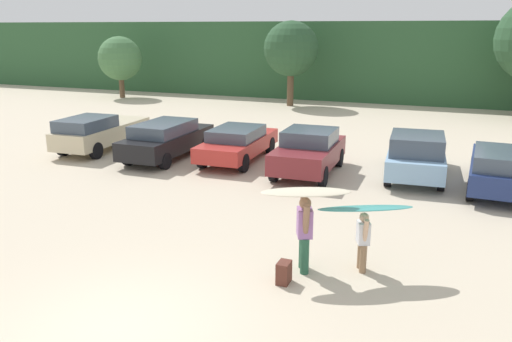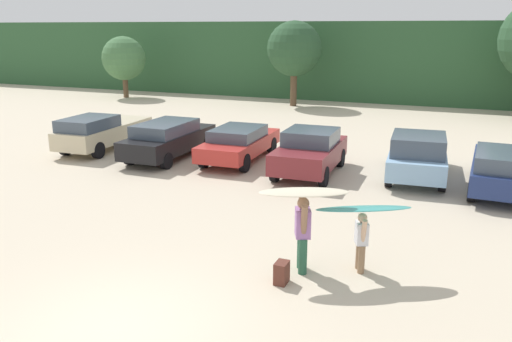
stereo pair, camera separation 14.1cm
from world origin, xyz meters
name	(u,v)px [view 1 (the left image)]	position (x,y,z in m)	size (l,w,h in m)	color
ground_plane	(119,330)	(0.00, 0.00, 0.00)	(120.00, 120.00, 0.00)	beige
hillside_ridge	(395,58)	(0.00, 34.70, 2.66)	(108.00, 12.00, 5.32)	#2D5633
tree_right	(120,59)	(-17.91, 25.08, 2.77)	(3.09, 3.09, 4.33)	brown
tree_far_left	(291,49)	(-5.35, 25.75, 3.60)	(3.47, 3.47, 5.36)	brown
parked_car_champagne	(99,131)	(-8.79, 10.84, 0.78)	(1.92, 4.83, 1.48)	beige
parked_car_black	(167,139)	(-5.46, 10.66, 0.77)	(1.80, 4.66, 1.44)	black
parked_car_red	(238,142)	(-2.75, 11.33, 0.71)	(1.93, 4.59, 1.29)	#B72D28
parked_car_maroon	(309,151)	(0.26, 10.58, 0.79)	(1.95, 4.02, 1.54)	maroon
parked_car_sky_blue	(416,154)	(3.77, 11.40, 0.81)	(2.13, 4.65, 1.59)	#84ADD1
parked_car_navy	(503,168)	(6.39, 10.72, 0.77)	(2.00, 4.56, 1.43)	navy
person_adult	(304,230)	(2.26, 3.30, 0.91)	(0.43, 0.69, 1.62)	#26593F
person_child	(363,238)	(3.39, 3.76, 0.72)	(0.34, 0.53, 1.28)	#8C6B4C
surfboard_cream	(306,192)	(2.29, 3.23, 1.75)	(1.87, 1.20, 0.11)	beige
surfboard_teal	(366,208)	(3.42, 3.67, 1.41)	(2.01, 1.39, 0.15)	teal
backpack_dropped	(284,273)	(2.05, 2.62, 0.22)	(0.24, 0.34, 0.45)	#592D23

